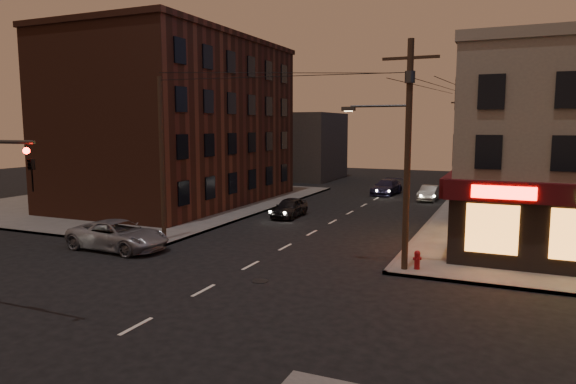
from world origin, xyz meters
The scene contains 14 objects.
ground centered at (0.00, 0.00, 0.00)m, with size 120.00×120.00×0.00m, color black.
sidewalk_nw centered at (-18.00, 19.00, 0.07)m, with size 24.00×28.00×0.15m, color #514F4C.
brick_apartment centered at (-14.50, 19.00, 6.65)m, with size 12.00×20.00×13.00m, color #4B2518.
bg_building_ne_a centered at (14.00, 38.00, 3.50)m, with size 10.00×12.00×7.00m, color #3F3D3A.
bg_building_nw centered at (-13.00, 42.00, 4.00)m, with size 9.00×10.00×8.00m, color #3F3D3A.
bg_building_ne_b centered at (12.00, 52.00, 3.00)m, with size 8.00×8.00×6.00m, color #3F3D3A.
utility_pole_main centered at (6.68, 5.80, 5.76)m, with size 4.20×0.44×10.00m.
utility_pole_far centered at (6.80, 32.00, 4.65)m, with size 0.26×0.26×9.00m, color #382619.
utility_pole_west centered at (-6.80, 6.50, 4.65)m, with size 0.24×0.24×9.00m, color #382619.
suv_cross centered at (-7.85, 4.00, 0.77)m, with size 2.56×5.56×1.54m, color gray.
sedan_near centered at (-3.42, 16.50, 0.69)m, with size 1.63×4.05×1.38m, color black.
sedan_mid centered at (4.51, 28.96, 0.65)m, with size 1.38×3.96×1.31m, color slate.
sedan_far centered at (0.21, 31.27, 0.71)m, with size 2.00×4.92×1.43m, color #1B1B37.
fire_hydrant centered at (7.32, 6.00, 0.61)m, with size 0.39×0.39×0.85m.
Camera 1 is at (10.95, -16.68, 6.49)m, focal length 32.00 mm.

